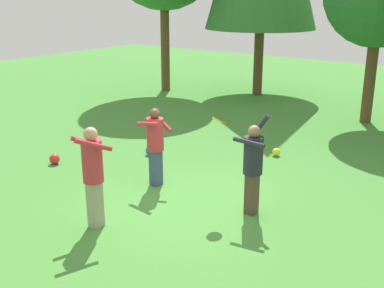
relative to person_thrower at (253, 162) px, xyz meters
name	(u,v)px	position (x,y,z in m)	size (l,w,h in m)	color
ground_plane	(187,200)	(-1.26, -0.24, -0.97)	(40.00, 40.00, 0.00)	#478C38
person_thrower	(253,162)	(0.00, 0.00, 0.00)	(0.57, 0.52, 1.81)	#4C382D
person_catcher	(155,140)	(-2.23, 0.00, -0.02)	(0.57, 0.50, 1.61)	#38476B
person_bystander	(93,169)	(-1.86, -1.99, 0.07)	(0.72, 0.75, 1.74)	gray
frisbee	(219,121)	(-0.68, -0.06, 0.65)	(0.35, 0.35, 0.15)	orange
ball_blue	(150,150)	(-3.57, 1.34, -0.86)	(0.23, 0.23, 0.23)	blue
ball_red	(55,159)	(-4.92, -0.44, -0.86)	(0.24, 0.24, 0.24)	red
ball_yellow	(276,152)	(-1.07, 3.09, -0.88)	(0.19, 0.19, 0.19)	yellow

